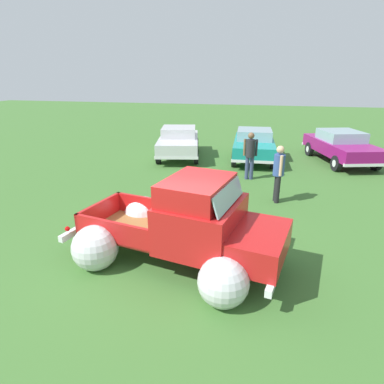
{
  "coord_description": "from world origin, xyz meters",
  "views": [
    {
      "loc": [
        1.84,
        -5.86,
        3.8
      ],
      "look_at": [
        0.0,
        1.69,
        0.97
      ],
      "focal_mm": 30.01,
      "sensor_mm": 36.0,
      "label": 1
    }
  ],
  "objects_px": {
    "show_car_0": "(179,141)",
    "show_car_2": "(341,145)",
    "spectator_0": "(250,153)",
    "spectator_1": "(279,170)",
    "show_car_1": "(254,144)",
    "lane_cone_0": "(215,202)",
    "vintage_pickup_truck": "(190,231)"
  },
  "relations": [
    {
      "from": "show_car_0",
      "to": "show_car_2",
      "type": "distance_m",
      "value": 7.57
    },
    {
      "from": "vintage_pickup_truck",
      "to": "show_car_1",
      "type": "bearing_deg",
      "value": 96.18
    },
    {
      "from": "show_car_0",
      "to": "show_car_1",
      "type": "xyz_separation_m",
      "value": [
        3.63,
        0.18,
        -0.0
      ]
    },
    {
      "from": "show_car_0",
      "to": "show_car_1",
      "type": "bearing_deg",
      "value": 79.97
    },
    {
      "from": "spectator_0",
      "to": "spectator_1",
      "type": "distance_m",
      "value": 2.43
    },
    {
      "from": "show_car_0",
      "to": "spectator_0",
      "type": "xyz_separation_m",
      "value": [
        3.65,
        -2.93,
        0.26
      ]
    },
    {
      "from": "vintage_pickup_truck",
      "to": "show_car_2",
      "type": "xyz_separation_m",
      "value": [
        4.66,
        9.96,
        0.03
      ]
    },
    {
      "from": "spectator_0",
      "to": "spectator_1",
      "type": "bearing_deg",
      "value": -161.12
    },
    {
      "from": "show_car_1",
      "to": "spectator_1",
      "type": "relative_size",
      "value": 2.39
    },
    {
      "from": "spectator_1",
      "to": "lane_cone_0",
      "type": "relative_size",
      "value": 2.87
    },
    {
      "from": "vintage_pickup_truck",
      "to": "show_car_0",
      "type": "bearing_deg",
      "value": 118.0
    },
    {
      "from": "show_car_0",
      "to": "lane_cone_0",
      "type": "distance_m",
      "value": 7.06
    },
    {
      "from": "spectator_0",
      "to": "lane_cone_0",
      "type": "distance_m",
      "value": 3.64
    },
    {
      "from": "vintage_pickup_truck",
      "to": "show_car_0",
      "type": "relative_size",
      "value": 1.07
    },
    {
      "from": "show_car_0",
      "to": "show_car_1",
      "type": "relative_size",
      "value": 1.06
    },
    {
      "from": "vintage_pickup_truck",
      "to": "spectator_0",
      "type": "relative_size",
      "value": 2.7
    },
    {
      "from": "show_car_1",
      "to": "show_car_0",
      "type": "bearing_deg",
      "value": -90.93
    },
    {
      "from": "spectator_1",
      "to": "show_car_0",
      "type": "bearing_deg",
      "value": 119.01
    },
    {
      "from": "show_car_0",
      "to": "show_car_2",
      "type": "xyz_separation_m",
      "value": [
        7.54,
        0.71,
        0.0
      ]
    },
    {
      "from": "vintage_pickup_truck",
      "to": "show_car_1",
      "type": "xyz_separation_m",
      "value": [
        0.75,
        9.43,
        0.02
      ]
    },
    {
      "from": "spectator_0",
      "to": "show_car_0",
      "type": "bearing_deg",
      "value": 45.29
    },
    {
      "from": "spectator_0",
      "to": "lane_cone_0",
      "type": "xyz_separation_m",
      "value": [
        -0.74,
        -3.48,
        -0.73
      ]
    },
    {
      "from": "show_car_2",
      "to": "spectator_1",
      "type": "bearing_deg",
      "value": -43.08
    },
    {
      "from": "show_car_1",
      "to": "lane_cone_0",
      "type": "distance_m",
      "value": 6.65
    },
    {
      "from": "spectator_0",
      "to": "spectator_1",
      "type": "xyz_separation_m",
      "value": [
        1.02,
        -2.2,
        -0.0
      ]
    },
    {
      "from": "show_car_1",
      "to": "vintage_pickup_truck",
      "type": "bearing_deg",
      "value": -8.3
    },
    {
      "from": "spectator_0",
      "to": "vintage_pickup_truck",
      "type": "bearing_deg",
      "value": 166.96
    },
    {
      "from": "show_car_1",
      "to": "show_car_2",
      "type": "height_order",
      "value": "same"
    },
    {
      "from": "spectator_1",
      "to": "lane_cone_0",
      "type": "height_order",
      "value": "spectator_1"
    },
    {
      "from": "spectator_0",
      "to": "lane_cone_0",
      "type": "bearing_deg",
      "value": 162.03
    },
    {
      "from": "show_car_0",
      "to": "lane_cone_0",
      "type": "height_order",
      "value": "show_car_0"
    },
    {
      "from": "spectator_1",
      "to": "vintage_pickup_truck",
      "type": "bearing_deg",
      "value": -126.98
    }
  ]
}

